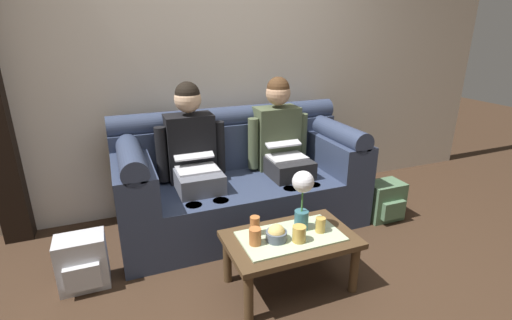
{
  "coord_description": "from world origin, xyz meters",
  "views": [
    {
      "loc": [
        -0.96,
        -1.59,
        1.62
      ],
      "look_at": [
        0.03,
        0.88,
        0.66
      ],
      "focal_mm": 26.12,
      "sensor_mm": 36.0,
      "label": 1
    }
  ],
  "objects": [
    {
      "name": "ground_plane",
      "position": [
        0.0,
        0.0,
        0.0
      ],
      "size": [
        14.0,
        14.0,
        0.0
      ],
      "primitive_type": "plane",
      "color": "#382619"
    },
    {
      "name": "back_wall_patterned",
      "position": [
        0.0,
        1.7,
        1.45
      ],
      "size": [
        6.0,
        0.12,
        2.9
      ],
      "primitive_type": "cube",
      "color": "beige",
      "rests_on": "ground_plane"
    },
    {
      "name": "couch",
      "position": [
        0.0,
        1.17,
        0.38
      ],
      "size": [
        2.0,
        0.88,
        0.96
      ],
      "color": "#2D3851",
      "rests_on": "ground_plane"
    },
    {
      "name": "person_left",
      "position": [
        -0.39,
        1.17,
        0.66
      ],
      "size": [
        0.56,
        0.67,
        1.22
      ],
      "color": "#595B66",
      "rests_on": "ground_plane"
    },
    {
      "name": "person_right",
      "position": [
        0.39,
        1.17,
        0.66
      ],
      "size": [
        0.56,
        0.67,
        1.22
      ],
      "color": "#232326",
      "rests_on": "ground_plane"
    },
    {
      "name": "coffee_table",
      "position": [
        0.0,
        0.22,
        0.32
      ],
      "size": [
        0.82,
        0.5,
        0.38
      ],
      "color": "#47331E",
      "rests_on": "ground_plane"
    },
    {
      "name": "flower_vase",
      "position": [
        0.1,
        0.27,
        0.63
      ],
      "size": [
        0.14,
        0.14,
        0.4
      ],
      "color": "#336672",
      "rests_on": "coffee_table"
    },
    {
      "name": "snack_bowl",
      "position": [
        -0.11,
        0.2,
        0.42
      ],
      "size": [
        0.13,
        0.13,
        0.11
      ],
      "color": "#4C5666",
      "rests_on": "coffee_table"
    },
    {
      "name": "cup_near_left",
      "position": [
        0.02,
        0.14,
        0.43
      ],
      "size": [
        0.08,
        0.08,
        0.1
      ],
      "primitive_type": "cylinder",
      "color": "gold",
      "rests_on": "coffee_table"
    },
    {
      "name": "cup_near_right",
      "position": [
        0.2,
        0.19,
        0.43
      ],
      "size": [
        0.06,
        0.06,
        0.1
      ],
      "primitive_type": "cylinder",
      "color": "gold",
      "rests_on": "coffee_table"
    },
    {
      "name": "cup_far_center",
      "position": [
        -0.24,
        0.21,
        0.43
      ],
      "size": [
        0.07,
        0.07,
        0.1
      ],
      "primitive_type": "cylinder",
      "color": "#B26633",
      "rests_on": "coffee_table"
    },
    {
      "name": "cup_far_left",
      "position": [
        -0.2,
        0.31,
        0.44
      ],
      "size": [
        0.06,
        0.06,
        0.12
      ],
      "primitive_type": "cylinder",
      "color": "#B26633",
      "rests_on": "coffee_table"
    },
    {
      "name": "backpack_right",
      "position": [
        1.19,
        0.73,
        0.17
      ],
      "size": [
        0.31,
        0.26,
        0.34
      ],
      "color": "#4C6B4C",
      "rests_on": "ground_plane"
    },
    {
      "name": "backpack_left",
      "position": [
        -1.24,
        0.71,
        0.18
      ],
      "size": [
        0.3,
        0.25,
        0.36
      ],
      "color": "#B7B7BC",
      "rests_on": "ground_plane"
    }
  ]
}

